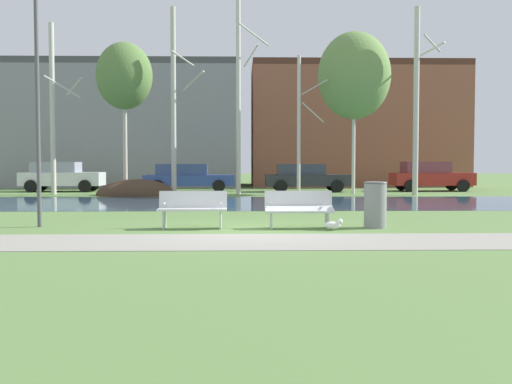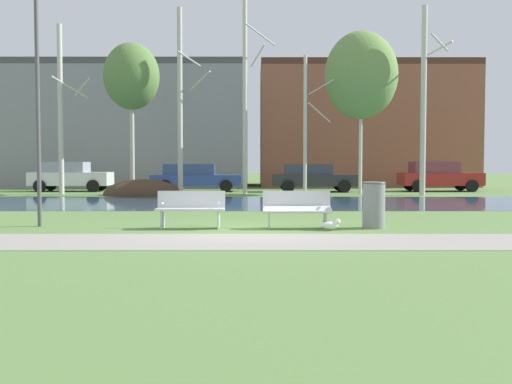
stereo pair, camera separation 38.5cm
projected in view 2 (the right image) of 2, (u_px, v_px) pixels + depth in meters
name	position (u px, v px, depth m)	size (l,w,h in m)	color
ground_plane	(250.00, 202.00, 23.49)	(120.00, 120.00, 0.00)	#5B7F42
paved_path_strip	(242.00, 242.00, 11.70)	(60.00, 2.43, 0.01)	gray
river_band	(250.00, 203.00, 22.94)	(80.00, 7.90, 0.01)	#33516B
soil_mound	(144.00, 195.00, 28.37)	(3.72, 2.95, 1.51)	#423021
bench_left	(192.00, 208.00, 14.08)	(1.60, 0.57, 0.87)	silver
bench_right	(298.00, 208.00, 14.07)	(1.60, 0.57, 0.87)	silver
trash_bin	(375.00, 204.00, 14.09)	(0.55, 0.55, 1.09)	gray
seagull	(332.00, 225.00, 13.58)	(0.47, 0.17, 0.27)	white
streetlamp	(38.00, 58.00, 14.33)	(0.32, 0.32, 6.18)	#4C4C51
birch_far_left	(63.00, 108.00, 28.91)	(1.63, 2.87, 8.16)	beige
birch_left	(133.00, 77.00, 29.12)	(2.69, 2.69, 7.33)	#BCB7A8
birch_center_left	(182.00, 101.00, 28.09)	(1.59, 2.44, 8.73)	#BCB7A8
birch_center	(247.00, 94.00, 29.06)	(1.58, 2.43, 9.47)	beige
birch_center_right	(307.00, 124.00, 28.18)	(1.41, 2.51, 6.54)	beige
birch_right	(362.00, 75.00, 29.04)	(3.52, 3.52, 7.86)	beige
birch_far_right	(425.00, 99.00, 27.92)	(1.42, 2.38, 8.77)	beige
parked_van_nearest_white	(71.00, 176.00, 32.04)	(4.19, 2.02, 1.56)	silver
parked_sedan_second_blue	(196.00, 177.00, 31.95)	(4.77, 1.98, 1.45)	#2D4793
parked_hatch_third_dark	(314.00, 177.00, 31.46)	(4.38, 1.99, 1.44)	#282B30
parked_wagon_fourth_red	(439.00, 176.00, 32.01)	(4.25, 1.96, 1.58)	maroon
building_grey_warehouse	(129.00, 127.00, 39.63)	(15.68, 7.70, 7.80)	gray
building_brick_low	(364.00, 126.00, 40.05)	(13.60, 7.03, 7.90)	brown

